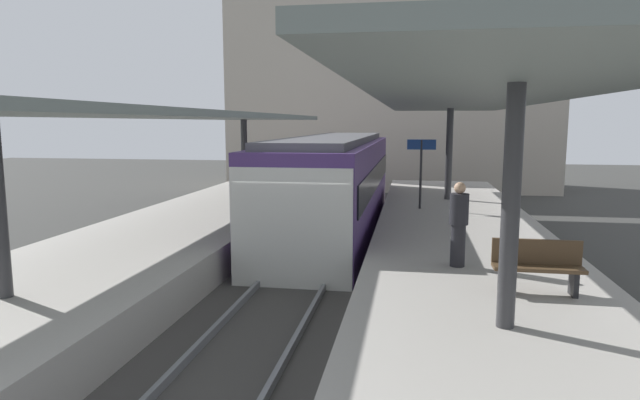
# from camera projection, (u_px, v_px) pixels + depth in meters

# --- Properties ---
(ground_plane) EXTENTS (80.00, 80.00, 0.00)m
(ground_plane) POSITION_uv_depth(u_px,v_px,m) (302.00, 281.00, 12.93)
(ground_plane) COLOR #383835
(platform_left) EXTENTS (4.40, 28.00, 1.00)m
(platform_left) POSITION_uv_depth(u_px,v_px,m) (152.00, 254.00, 13.49)
(platform_left) COLOR #ADA8A0
(platform_left) RESTS_ON ground_plane
(platform_right) EXTENTS (4.40, 28.00, 1.00)m
(platform_right) POSITION_uv_depth(u_px,v_px,m) (468.00, 268.00, 12.23)
(platform_right) COLOR #ADA8A0
(platform_right) RESTS_ON ground_plane
(track_ballast) EXTENTS (3.20, 28.00, 0.20)m
(track_ballast) POSITION_uv_depth(u_px,v_px,m) (302.00, 277.00, 12.91)
(track_ballast) COLOR #423F3D
(track_ballast) RESTS_ON ground_plane
(rail_near_side) EXTENTS (0.08, 28.00, 0.14)m
(rail_near_side) POSITION_uv_depth(u_px,v_px,m) (273.00, 269.00, 13.01)
(rail_near_side) COLOR slate
(rail_near_side) RESTS_ON track_ballast
(rail_far_side) EXTENTS (0.08, 28.00, 0.14)m
(rail_far_side) POSITION_uv_depth(u_px,v_px,m) (332.00, 272.00, 12.77)
(rail_far_side) COLOR slate
(rail_far_side) RESTS_ON track_ballast
(commuter_train) EXTENTS (2.78, 13.13, 3.10)m
(commuter_train) POSITION_uv_depth(u_px,v_px,m) (334.00, 184.00, 17.89)
(commuter_train) COLOR #472D6B
(commuter_train) RESTS_ON track_ballast
(canopy_left) EXTENTS (4.18, 21.00, 3.02)m
(canopy_left) POSITION_uv_depth(u_px,v_px,m) (171.00, 116.00, 14.37)
(canopy_left) COLOR #333335
(canopy_left) RESTS_ON platform_left
(canopy_right) EXTENTS (4.18, 21.00, 3.40)m
(canopy_right) POSITION_uv_depth(u_px,v_px,m) (468.00, 100.00, 13.06)
(canopy_right) COLOR #333335
(canopy_right) RESTS_ON platform_right
(platform_bench) EXTENTS (1.40, 0.41, 0.86)m
(platform_bench) POSITION_uv_depth(u_px,v_px,m) (537.00, 265.00, 8.78)
(platform_bench) COLOR black
(platform_bench) RESTS_ON platform_right
(platform_sign) EXTENTS (0.90, 0.08, 2.21)m
(platform_sign) POSITION_uv_depth(u_px,v_px,m) (421.00, 158.00, 17.26)
(platform_sign) COLOR #262628
(platform_sign) RESTS_ON platform_right
(passenger_near_bench) EXTENTS (0.36, 0.36, 1.63)m
(passenger_near_bench) POSITION_uv_depth(u_px,v_px,m) (459.00, 223.00, 10.36)
(passenger_near_bench) COLOR #232328
(passenger_near_bench) RESTS_ON platform_right
(station_building_backdrop) EXTENTS (18.00, 6.00, 11.00)m
(station_building_backdrop) POSITION_uv_depth(u_px,v_px,m) (391.00, 92.00, 31.48)
(station_building_backdrop) COLOR #A89E8E
(station_building_backdrop) RESTS_ON ground_plane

